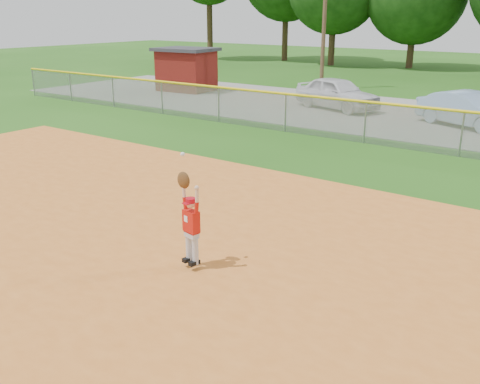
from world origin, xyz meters
name	(u,v)px	position (x,y,z in m)	size (l,w,h in m)	color
ground	(179,229)	(0.00, 0.00, 0.00)	(120.00, 120.00, 0.00)	#225413
clay_infield	(64,281)	(0.00, -3.00, 0.02)	(24.00, 16.00, 0.04)	orange
parking_strip	(418,118)	(0.00, 16.00, 0.01)	(44.00, 10.00, 0.03)	gray
car_white_a	(337,93)	(-3.96, 15.88, 0.79)	(1.80, 4.48, 1.53)	silver
car_blue	(468,110)	(2.31, 15.07, 0.74)	(1.50, 4.30, 1.42)	#7D9BBB
utility_shed	(186,69)	(-14.14, 16.46, 1.29)	(3.56, 2.87, 2.53)	#58110C
outfield_fence	(365,119)	(0.00, 10.00, 0.88)	(40.06, 0.10, 1.55)	gray
ballplayer	(190,219)	(1.48, -1.29, 0.98)	(0.57, 0.29, 2.06)	silver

